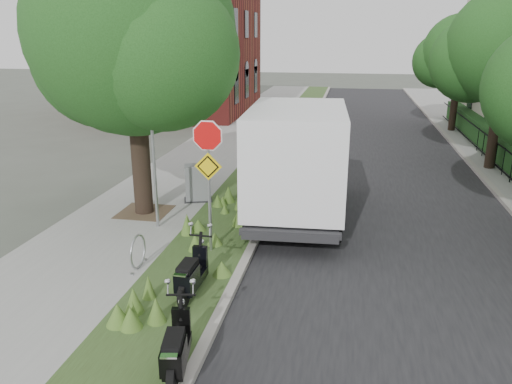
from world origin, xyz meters
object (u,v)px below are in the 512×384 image
(scooter_far, at_px, (191,278))
(scooter_near, at_px, (176,354))
(sign_assembly, at_px, (208,160))
(utility_cabinet, at_px, (198,184))
(box_truck, at_px, (298,156))

(scooter_far, bearing_deg, scooter_near, -77.26)
(sign_assembly, relative_size, utility_cabinet, 2.88)
(sign_assembly, bearing_deg, box_truck, 59.98)
(sign_assembly, height_order, box_truck, sign_assembly)
(sign_assembly, xyz_separation_m, utility_cabinet, (-1.40, 3.53, -1.67))
(sign_assembly, distance_m, utility_cabinet, 4.15)
(scooter_near, height_order, scooter_far, scooter_far)
(scooter_far, bearing_deg, sign_assembly, 95.51)
(box_truck, relative_size, utility_cabinet, 5.52)
(scooter_far, distance_m, box_truck, 5.47)
(sign_assembly, height_order, scooter_near, sign_assembly)
(sign_assembly, distance_m, scooter_near, 4.89)
(scooter_far, distance_m, utility_cabinet, 5.91)
(scooter_far, bearing_deg, utility_cabinet, 105.78)
(sign_assembly, xyz_separation_m, scooter_near, (0.73, -4.48, -1.84))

